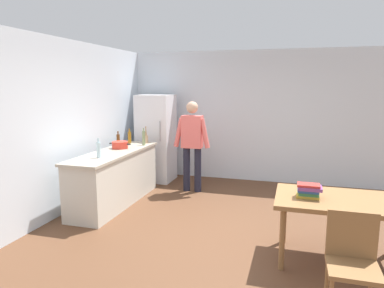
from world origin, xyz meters
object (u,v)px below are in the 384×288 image
at_px(dining_table, 340,205).
at_px(bottle_oil_amber, 130,137).
at_px(cooking_pot, 120,145).
at_px(bottle_beer_brown, 118,140).
at_px(bottle_vinegar_tall, 144,138).
at_px(utensil_jar, 145,139).
at_px(book_stack, 309,190).
at_px(bottle_water_clear, 99,150).
at_px(refrigerator, 156,138).
at_px(person, 192,140).
at_px(chair, 352,257).

relative_size(dining_table, bottle_oil_amber, 5.00).
relative_size(dining_table, cooking_pot, 3.50).
xyz_separation_m(bottle_beer_brown, bottle_oil_amber, (0.10, 0.26, 0.01)).
bearing_deg(bottle_vinegar_tall, utensil_jar, 108.10).
xyz_separation_m(bottle_vinegar_tall, book_stack, (2.84, -1.88, -0.20)).
distance_m(bottle_vinegar_tall, bottle_water_clear, 1.26).
distance_m(refrigerator, utensil_jar, 0.65).
relative_size(person, bottle_oil_amber, 6.07).
bearing_deg(chair, book_stack, 97.96).
bearing_deg(book_stack, dining_table, 10.62).
height_order(person, chair, person).
bearing_deg(bottle_water_clear, bottle_oil_amber, 96.88).
distance_m(refrigerator, bottle_vinegar_tall, 0.90).
relative_size(utensil_jar, bottle_beer_brown, 1.23).
relative_size(bottle_vinegar_tall, book_stack, 1.19).
bearing_deg(bottle_vinegar_tall, cooking_pot, -122.50).
bearing_deg(chair, utensil_jar, 124.40).
distance_m(cooking_pot, bottle_vinegar_tall, 0.50).
height_order(chair, bottle_beer_brown, bottle_beer_brown).
relative_size(person, dining_table, 1.21).
xyz_separation_m(chair, bottle_vinegar_tall, (-3.18, 2.78, 0.50)).
relative_size(dining_table, chair, 1.54).
bearing_deg(bottle_vinegar_tall, chair, -41.18).
height_order(bottle_oil_amber, bottle_vinegar_tall, bottle_vinegar_tall).
bearing_deg(refrigerator, bottle_oil_amber, -107.00).
height_order(dining_table, utensil_jar, utensil_jar).
relative_size(dining_table, book_stack, 5.22).
distance_m(cooking_pot, utensil_jar, 0.69).
bearing_deg(utensil_jar, cooking_pot, -105.83).
bearing_deg(chair, dining_table, 77.25).
bearing_deg(bottle_oil_amber, bottle_vinegar_tall, -19.68).
height_order(utensil_jar, bottle_water_clear, utensil_jar).
xyz_separation_m(refrigerator, utensil_jar, (0.04, -0.64, 0.08)).
height_order(dining_table, chair, chair).
height_order(refrigerator, chair, refrigerator).
distance_m(bottle_beer_brown, book_stack, 3.73).
bearing_deg(chair, bottle_vinegar_tall, 126.07).
height_order(chair, utensil_jar, utensil_jar).
relative_size(cooking_pot, bottle_oil_amber, 1.43).
distance_m(chair, utensil_jar, 4.47).
bearing_deg(bottle_water_clear, utensil_jar, 85.88).
bearing_deg(person, cooking_pot, -145.69).
height_order(person, bottle_beer_brown, person).
bearing_deg(cooking_pot, chair, -34.46).
height_order(bottle_beer_brown, bottle_water_clear, bottle_water_clear).
height_order(bottle_beer_brown, book_stack, bottle_beer_brown).
bearing_deg(refrigerator, utensil_jar, -86.49).
bearing_deg(bottle_beer_brown, person, 20.02).
relative_size(dining_table, bottle_beer_brown, 5.38).
xyz_separation_m(chair, bottle_beer_brown, (-3.63, 2.65, 0.47)).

